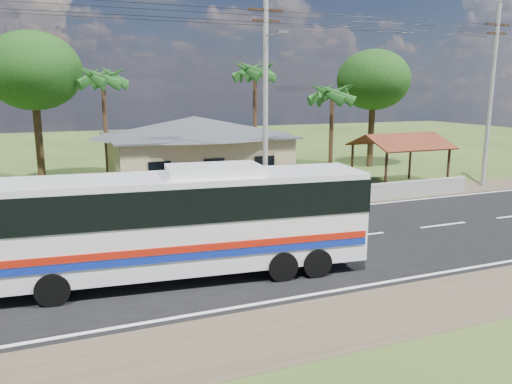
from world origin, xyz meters
TOP-DOWN VIEW (x-y plane):
  - ground at (0.00, 0.00)m, footprint 120.00×120.00m
  - road at (0.00, 0.00)m, footprint 120.00×16.00m
  - house at (1.00, 13.00)m, footprint 12.40×10.00m
  - waiting_shed at (13.00, 8.50)m, footprint 5.20×4.48m
  - concrete_barrier at (12.00, 5.60)m, footprint 7.00×0.30m
  - utility_poles at (2.67, 6.49)m, footprint 32.80×2.22m
  - palm_near at (9.50, 11.00)m, footprint 2.80×2.80m
  - palm_mid at (6.00, 15.50)m, footprint 2.80×2.80m
  - palm_far at (-4.00, 16.00)m, footprint 2.80×2.80m
  - tree_behind_house at (-8.00, 18.00)m, footprint 6.00×6.00m
  - tree_behind_shed at (16.00, 16.00)m, footprint 5.60×5.60m
  - coach_bus at (-3.33, -1.88)m, footprint 12.03×3.71m
  - motorcycle at (7.67, 5.97)m, footprint 1.57×0.60m

SIDE VIEW (x-z plane):
  - ground at x=0.00m, z-range 0.00..0.00m
  - road at x=0.00m, z-range -0.01..0.02m
  - motorcycle at x=7.67m, z-range 0.00..0.82m
  - concrete_barrier at x=12.00m, z-range 0.00..0.90m
  - coach_bus at x=-3.33m, z-range 0.26..3.94m
  - house at x=1.00m, z-range 0.14..5.14m
  - waiting_shed at x=13.00m, z-range 1.05..4.40m
  - palm_near at x=9.50m, z-range 2.36..9.06m
  - utility_poles at x=2.67m, z-range 0.27..11.27m
  - palm_far at x=-4.00m, z-range 2.83..10.53m
  - tree_behind_shed at x=16.00m, z-range 2.17..11.19m
  - tree_behind_house at x=-8.00m, z-range 2.31..11.92m
  - palm_mid at x=6.00m, z-range 3.06..11.26m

